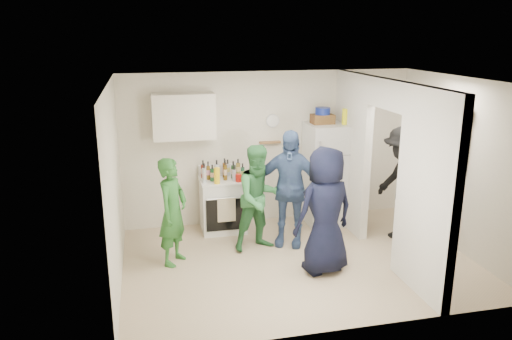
{
  "coord_description": "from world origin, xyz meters",
  "views": [
    {
      "loc": [
        -2.0,
        -6.09,
        3.1
      ],
      "look_at": [
        -0.52,
        0.4,
        1.25
      ],
      "focal_mm": 35.0,
      "sensor_mm": 36.0,
      "label": 1
    }
  ],
  "objects_px": {
    "person_green_center": "(260,198)",
    "person_navy": "(325,211)",
    "person_denim": "(289,188)",
    "yellow_cup_stack_top": "(345,117)",
    "blue_bowl": "(323,111)",
    "person_green_left": "(173,212)",
    "person_nook": "(403,185)",
    "wicker_basket": "(322,119)",
    "stove": "(223,205)",
    "fridge": "(327,174)"
  },
  "relations": [
    {
      "from": "wicker_basket",
      "to": "person_nook",
      "type": "distance_m",
      "value": 1.62
    },
    {
      "from": "stove",
      "to": "person_nook",
      "type": "xyz_separation_m",
      "value": [
        2.58,
        -0.98,
        0.46
      ]
    },
    {
      "from": "blue_bowl",
      "to": "person_navy",
      "type": "relative_size",
      "value": 0.14
    },
    {
      "from": "fridge",
      "to": "person_denim",
      "type": "xyz_separation_m",
      "value": [
        -0.87,
        -0.72,
        0.04
      ]
    },
    {
      "from": "stove",
      "to": "fridge",
      "type": "distance_m",
      "value": 1.79
    },
    {
      "from": "yellow_cup_stack_top",
      "to": "person_denim",
      "type": "xyz_separation_m",
      "value": [
        -1.09,
        -0.62,
        -0.92
      ]
    },
    {
      "from": "person_denim",
      "to": "stove",
      "type": "bearing_deg",
      "value": 164.49
    },
    {
      "from": "person_green_center",
      "to": "person_denim",
      "type": "xyz_separation_m",
      "value": [
        0.46,
        0.07,
        0.09
      ]
    },
    {
      "from": "stove",
      "to": "person_green_center",
      "type": "xyz_separation_m",
      "value": [
        0.41,
        -0.82,
        0.35
      ]
    },
    {
      "from": "person_nook",
      "to": "yellow_cup_stack_top",
      "type": "bearing_deg",
      "value": -147.42
    },
    {
      "from": "person_green_left",
      "to": "person_nook",
      "type": "relative_size",
      "value": 0.84
    },
    {
      "from": "wicker_basket",
      "to": "person_green_left",
      "type": "bearing_deg",
      "value": -157.49
    },
    {
      "from": "person_navy",
      "to": "person_nook",
      "type": "height_order",
      "value": "person_nook"
    },
    {
      "from": "person_denim",
      "to": "yellow_cup_stack_top",
      "type": "bearing_deg",
      "value": 55.15
    },
    {
      "from": "wicker_basket",
      "to": "yellow_cup_stack_top",
      "type": "relative_size",
      "value": 1.4
    },
    {
      "from": "person_nook",
      "to": "person_navy",
      "type": "bearing_deg",
      "value": -67.71
    },
    {
      "from": "blue_bowl",
      "to": "person_green_left",
      "type": "bearing_deg",
      "value": -157.49
    },
    {
      "from": "person_denim",
      "to": "person_nook",
      "type": "height_order",
      "value": "person_nook"
    },
    {
      "from": "person_denim",
      "to": "person_navy",
      "type": "relative_size",
      "value": 1.03
    },
    {
      "from": "stove",
      "to": "person_green_center",
      "type": "relative_size",
      "value": 0.55
    },
    {
      "from": "person_green_center",
      "to": "person_navy",
      "type": "xyz_separation_m",
      "value": [
        0.67,
        -0.89,
        0.07
      ]
    },
    {
      "from": "wicker_basket",
      "to": "person_denim",
      "type": "xyz_separation_m",
      "value": [
        -0.77,
        -0.77,
        -0.87
      ]
    },
    {
      "from": "yellow_cup_stack_top",
      "to": "person_nook",
      "type": "bearing_deg",
      "value": -53.75
    },
    {
      "from": "person_green_left",
      "to": "person_green_center",
      "type": "xyz_separation_m",
      "value": [
        1.26,
        0.19,
        0.03
      ]
    },
    {
      "from": "wicker_basket",
      "to": "person_navy",
      "type": "distance_m",
      "value": 2.03
    },
    {
      "from": "wicker_basket",
      "to": "person_green_center",
      "type": "height_order",
      "value": "wicker_basket"
    },
    {
      "from": "fridge",
      "to": "person_green_center",
      "type": "height_order",
      "value": "fridge"
    },
    {
      "from": "person_denim",
      "to": "person_navy",
      "type": "height_order",
      "value": "person_denim"
    },
    {
      "from": "person_navy",
      "to": "person_denim",
      "type": "bearing_deg",
      "value": -91.32
    },
    {
      "from": "person_green_left",
      "to": "person_nook",
      "type": "xyz_separation_m",
      "value": [
        3.43,
        0.03,
        0.14
      ]
    },
    {
      "from": "fridge",
      "to": "person_nook",
      "type": "height_order",
      "value": "person_nook"
    },
    {
      "from": "blue_bowl",
      "to": "yellow_cup_stack_top",
      "type": "height_order",
      "value": "blue_bowl"
    },
    {
      "from": "person_green_left",
      "to": "stove",
      "type": "bearing_deg",
      "value": -8.39
    },
    {
      "from": "person_navy",
      "to": "yellow_cup_stack_top",
      "type": "bearing_deg",
      "value": -132.95
    },
    {
      "from": "person_green_center",
      "to": "person_navy",
      "type": "distance_m",
      "value": 1.12
    },
    {
      "from": "blue_bowl",
      "to": "person_green_center",
      "type": "height_order",
      "value": "blue_bowl"
    },
    {
      "from": "person_green_center",
      "to": "stove",
      "type": "bearing_deg",
      "value": 103.34
    },
    {
      "from": "person_nook",
      "to": "blue_bowl",
      "type": "bearing_deg",
      "value": -140.33
    },
    {
      "from": "yellow_cup_stack_top",
      "to": "person_navy",
      "type": "relative_size",
      "value": 0.15
    },
    {
      "from": "wicker_basket",
      "to": "person_navy",
      "type": "height_order",
      "value": "wicker_basket"
    },
    {
      "from": "fridge",
      "to": "blue_bowl",
      "type": "distance_m",
      "value": 1.05
    },
    {
      "from": "wicker_basket",
      "to": "person_navy",
      "type": "relative_size",
      "value": 0.21
    },
    {
      "from": "wicker_basket",
      "to": "person_green_left",
      "type": "relative_size",
      "value": 0.23
    },
    {
      "from": "person_nook",
      "to": "person_green_left",
      "type": "bearing_deg",
      "value": -93.11
    },
    {
      "from": "person_green_left",
      "to": "person_denim",
      "type": "height_order",
      "value": "person_denim"
    },
    {
      "from": "stove",
      "to": "person_green_left",
      "type": "relative_size",
      "value": 0.57
    },
    {
      "from": "person_green_center",
      "to": "person_navy",
      "type": "relative_size",
      "value": 0.92
    },
    {
      "from": "fridge",
      "to": "blue_bowl",
      "type": "relative_size",
      "value": 6.98
    },
    {
      "from": "stove",
      "to": "fridge",
      "type": "relative_size",
      "value": 0.51
    },
    {
      "from": "blue_bowl",
      "to": "person_green_left",
      "type": "distance_m",
      "value": 2.92
    }
  ]
}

